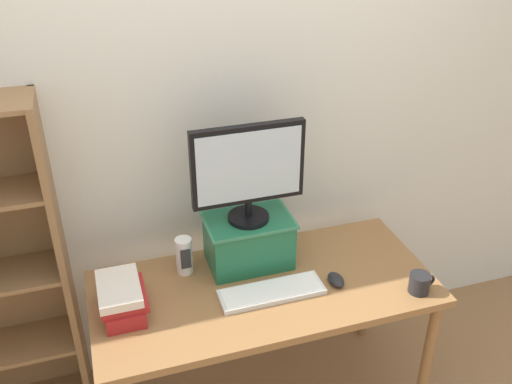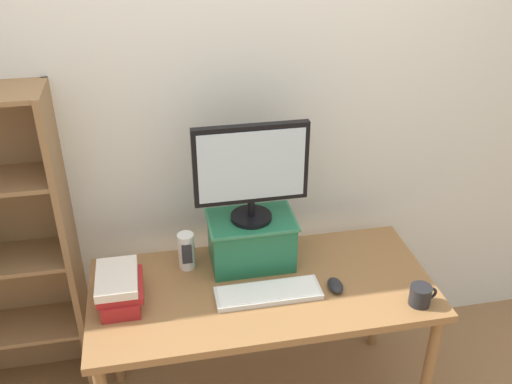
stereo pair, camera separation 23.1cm
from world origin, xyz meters
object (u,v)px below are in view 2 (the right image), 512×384
at_px(keyboard, 268,293).
at_px(book_stack, 120,288).
at_px(desk_speaker, 186,251).
at_px(computer_monitor, 251,170).
at_px(desk, 262,300).
at_px(computer_mouse, 335,285).
at_px(riser_box, 251,239).
at_px(coffee_mug, 421,295).

height_order(keyboard, book_stack, book_stack).
bearing_deg(desk_speaker, computer_monitor, -3.92).
xyz_separation_m(computer_monitor, book_stack, (-0.58, -0.16, -0.41)).
bearing_deg(desk, computer_mouse, -14.61).
relative_size(desk, riser_box, 3.82).
bearing_deg(keyboard, riser_box, 95.86).
bearing_deg(coffee_mug, keyboard, 164.12).
height_order(computer_mouse, desk_speaker, desk_speaker).
height_order(desk, computer_mouse, computer_mouse).
distance_m(desk, book_stack, 0.62).
bearing_deg(desk, book_stack, 178.28).
bearing_deg(desk_speaker, desk, -33.21).
xyz_separation_m(computer_mouse, desk_speaker, (-0.61, 0.28, 0.07)).
bearing_deg(computer_mouse, riser_box, 140.56).
bearing_deg(keyboard, coffee_mug, -15.88).
height_order(desk, book_stack, book_stack).
bearing_deg(computer_monitor, desk_speaker, 176.08).
distance_m(riser_box, keyboard, 0.27).
relative_size(desk, desk_speaker, 8.54).
bearing_deg(computer_mouse, book_stack, 173.86).
bearing_deg(computer_monitor, keyboard, -84.10).
height_order(riser_box, book_stack, riser_box).
distance_m(computer_mouse, book_stack, 0.91).
height_order(computer_monitor, desk_speaker, computer_monitor).
distance_m(computer_monitor, computer_mouse, 0.62).
bearing_deg(riser_box, computer_mouse, -39.44).
bearing_deg(desk_speaker, computer_mouse, -24.63).
height_order(keyboard, coffee_mug, coffee_mug).
bearing_deg(computer_mouse, computer_monitor, 140.73).
xyz_separation_m(keyboard, computer_mouse, (0.29, -0.01, 0.01)).
distance_m(riser_box, computer_mouse, 0.42).
height_order(desk, coffee_mug, coffee_mug).
distance_m(desk, computer_monitor, 0.58).
relative_size(book_stack, desk_speaker, 1.55).
bearing_deg(riser_box, coffee_mug, -33.61).
height_order(computer_mouse, book_stack, book_stack).
xyz_separation_m(keyboard, desk_speaker, (-0.32, 0.27, 0.07)).
xyz_separation_m(computer_monitor, computer_mouse, (0.32, -0.26, -0.46)).
height_order(coffee_mug, desk_speaker, desk_speaker).
xyz_separation_m(riser_box, keyboard, (0.03, -0.25, -0.11)).
distance_m(riser_box, desk_speaker, 0.29).
bearing_deg(desk_speaker, keyboard, -39.94).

